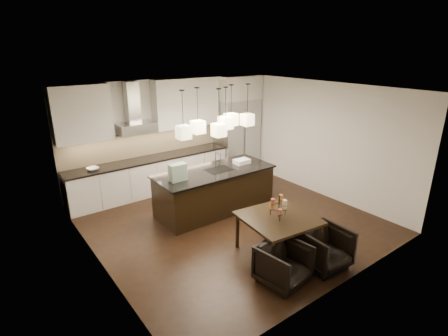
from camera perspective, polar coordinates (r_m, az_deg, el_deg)
floor at (r=7.65m, az=0.91°, el=-8.63°), size 5.50×5.50×0.02m
ceiling at (r=6.79m, az=1.04°, el=12.86°), size 5.50×5.50×0.02m
wall_back at (r=9.35m, az=-9.48°, el=5.62°), size 5.50×0.02×2.80m
wall_front at (r=5.34m, az=19.50°, el=-5.92°), size 5.50×0.02×2.80m
wall_left at (r=5.93m, az=-20.71°, el=-3.54°), size 0.02×5.50×2.80m
wall_right at (r=8.99m, az=15.08°, el=4.66°), size 0.02×5.50×2.80m
refrigerator at (r=10.23m, az=2.12°, el=5.19°), size 1.20×0.72×2.15m
fridge_panel at (r=9.98m, az=2.22°, el=13.01°), size 1.26×0.72×0.65m
lower_cabinets at (r=9.08m, az=-11.66°, el=-1.27°), size 4.21×0.62×0.88m
countertop at (r=8.93m, az=-11.86°, el=1.49°), size 4.21×0.66×0.04m
backsplash at (r=9.10m, az=-12.82°, el=3.96°), size 4.21×0.02×0.63m
upper_cab_left at (r=8.28m, az=-22.24°, el=8.18°), size 1.25×0.35×1.25m
upper_cab_right at (r=9.30m, az=-6.13°, el=10.58°), size 1.85×0.35×1.25m
hood_canopy at (r=8.65m, az=-14.18°, el=6.37°), size 0.90×0.52×0.24m
hood_chimney at (r=8.64m, az=-14.80°, el=10.37°), size 0.30×0.28×0.96m
fruit_bowl at (r=8.41m, az=-20.65°, el=-0.13°), size 0.31×0.31×0.06m
island_body at (r=7.93m, az=-1.54°, el=-3.81°), size 2.63×1.08×0.92m
island_top at (r=7.75m, az=-1.58°, el=-0.54°), size 2.71×1.16×0.04m
faucet at (r=7.82m, az=-1.40°, el=1.34°), size 0.11×0.25×0.40m
tote_bag at (r=7.17m, az=-7.54°, el=-0.70°), size 0.36×0.19×0.36m
food_container at (r=8.18m, az=2.92°, el=1.08°), size 0.36×0.26×0.10m
dining_table at (r=6.46m, az=8.70°, el=-10.76°), size 1.33×1.33×0.72m
candelabra at (r=6.20m, az=8.96°, el=-6.17°), size 0.38×0.38×0.42m
candle_a at (r=6.29m, az=9.91°, el=-6.22°), size 0.08×0.08×0.10m
candle_b at (r=6.26m, az=7.80°, el=-6.27°), size 0.08×0.08×0.10m
candle_c at (r=6.10m, az=9.13°, el=-7.06°), size 0.08×0.08×0.10m
candle_d at (r=6.27m, az=9.28°, el=-4.73°), size 0.08×0.08×0.10m
candle_e at (r=6.09m, az=7.99°, el=-5.42°), size 0.08×0.08×0.10m
candle_f at (r=6.07m, az=9.90°, el=-5.59°), size 0.08×0.08×0.10m
armchair_left at (r=5.77m, az=9.70°, el=-15.22°), size 0.80×0.82×0.67m
armchair_right at (r=6.28m, az=16.05°, el=-12.43°), size 0.78×0.80×0.70m
pendant_a at (r=6.85m, az=-6.64°, el=5.82°), size 0.24×0.24×0.26m
pendant_b at (r=7.25m, az=-4.28°, el=6.69°), size 0.24×0.24×0.26m
pendant_c at (r=7.31m, az=0.26°, el=7.39°), size 0.24×0.24×0.26m
pendant_d at (r=7.75m, az=1.16°, el=7.92°), size 0.24×0.24×0.26m
pendant_e at (r=7.93m, az=3.80°, el=7.88°), size 0.24×0.24×0.26m
pendant_f at (r=7.06m, az=-0.84°, el=6.21°), size 0.24×0.24×0.26m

